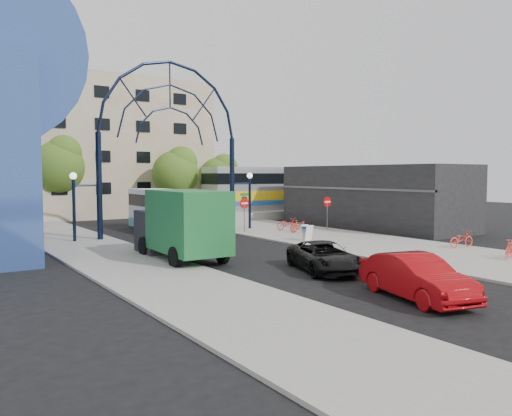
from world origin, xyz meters
TOP-DOWN VIEW (x-y plane):
  - ground at (0.00, 0.00)m, footprint 120.00×120.00m
  - sidewalk_east at (8.00, 4.00)m, footprint 8.00×56.00m
  - plaza_west at (-6.50, 6.00)m, footprint 5.00×50.00m
  - gateway_arch at (0.00, 14.00)m, footprint 13.64×0.44m
  - stop_sign at (4.80, 12.00)m, footprint 0.80×0.07m
  - do_not_enter_sign at (11.00, 10.00)m, footprint 0.76×0.07m
  - street_name_sign at (5.20, 12.60)m, footprint 0.70×0.70m
  - sandwich_board at (5.60, 5.98)m, footprint 0.55×0.61m
  - commercial_block_east at (16.00, 10.00)m, footprint 6.00×16.00m
  - apartment_block at (2.00, 34.97)m, footprint 20.00×12.10m
  - train_platform at (20.00, 22.00)m, footprint 32.00×5.00m
  - train_car at (20.00, 22.00)m, footprint 25.10×3.05m
  - tree_north_a at (6.12, 25.93)m, footprint 4.48×4.48m
  - tree_north_b at (-3.88, 29.93)m, footprint 5.12×5.12m
  - tree_north_c at (12.12, 27.93)m, footprint 4.16×4.16m
  - city_bus at (0.76, 14.98)m, footprint 3.00×11.60m
  - green_truck at (-3.82, 4.70)m, footprint 2.96×7.08m
  - black_suv at (0.05, -1.72)m, footprint 3.67×5.20m
  - red_sedan at (-0.70, -7.20)m, footprint 2.74×4.96m
  - bike_near_a at (7.88, 10.90)m, footprint 1.13×1.99m
  - bike_near_b at (7.73, 9.34)m, footprint 1.05×1.55m
  - bike_far_a at (10.96, -1.30)m, footprint 1.90×0.83m
  - bike_far_b at (9.48, -4.92)m, footprint 1.66×0.86m

SIDE VIEW (x-z plane):
  - ground at x=0.00m, z-range 0.00..0.00m
  - sidewalk_east at x=8.00m, z-range 0.00..0.12m
  - plaza_west at x=-6.50m, z-range 0.00..0.12m
  - train_platform at x=20.00m, z-range 0.00..0.80m
  - bike_near_b at x=7.73m, z-range 0.12..1.03m
  - bike_far_b at x=9.48m, z-range 0.12..1.08m
  - bike_far_a at x=10.96m, z-range 0.12..1.09m
  - bike_near_a at x=7.88m, z-range 0.12..1.11m
  - black_suv at x=0.05m, z-range 0.00..1.32m
  - sandwich_board at x=5.60m, z-range 0.25..1.24m
  - red_sedan at x=-0.70m, z-range 0.00..1.55m
  - city_bus at x=0.76m, z-range 0.07..3.23m
  - green_truck at x=-3.82m, z-range 0.00..3.52m
  - do_not_enter_sign at x=11.00m, z-range 0.74..3.22m
  - stop_sign at x=4.80m, z-range 0.74..3.24m
  - street_name_sign at x=5.20m, z-range 0.73..3.53m
  - commercial_block_east at x=16.00m, z-range 0.00..5.00m
  - train_car at x=20.00m, z-range 0.80..5.00m
  - tree_north_c at x=12.12m, z-range 1.03..7.53m
  - tree_north_a at x=6.12m, z-range 1.11..8.11m
  - tree_north_b at x=-3.88m, z-range 1.27..9.27m
  - apartment_block at x=2.00m, z-range 0.00..14.00m
  - gateway_arch at x=0.00m, z-range 2.51..14.61m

